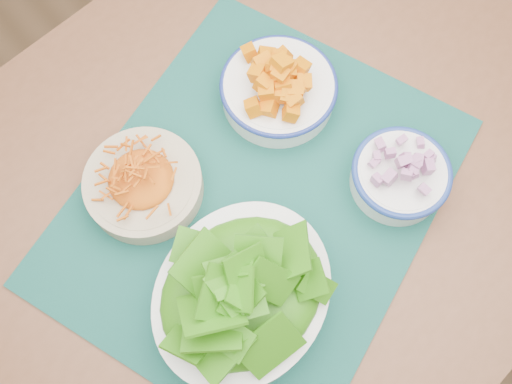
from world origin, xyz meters
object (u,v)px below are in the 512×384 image
Objects in this scene: table at (286,173)px; squash_bowl at (279,85)px; onion_bowl at (401,174)px; placemat at (256,199)px; lettuce_bowl at (242,291)px; carrot_bowl at (143,182)px.

squash_bowl is at bearing 55.06° from table.
squash_bowl is 0.23m from onion_bowl.
lettuce_bowl is at bearing -156.35° from placemat.
placemat is 2.78× the size of carrot_bowl.
table is at bearing -119.73° from squash_bowl.
carrot_bowl is at bearing 152.65° from table.
lettuce_bowl reaches higher than carrot_bowl.
squash_bowl is at bearing 101.18° from onion_bowl.
table is 8.19× the size of onion_bowl.
carrot_bowl is 1.01× the size of squash_bowl.
carrot_bowl is at bearing 179.05° from squash_bowl.
placemat is at bearing -44.12° from carrot_bowl.
squash_bowl is (0.14, 0.11, 0.04)m from placemat.
carrot_bowl is at bearing 115.66° from placemat.
table is at bearing 16.71° from lettuce_bowl.
lettuce_bowl is at bearing -138.52° from squash_bowl.
table is 6.54× the size of carrot_bowl.
placemat is (-0.09, -0.03, 0.09)m from table.
squash_bowl is (0.26, -0.00, 0.01)m from carrot_bowl.
onion_bowl reaches higher than table.
table is 0.13m from placemat.
carrot_bowl is 0.23m from lettuce_bowl.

